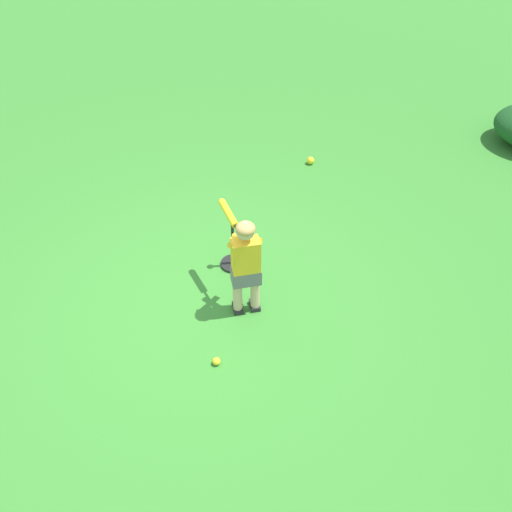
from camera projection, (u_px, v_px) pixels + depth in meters
ground_plane at (202, 306)px, 5.28m from camera, size 40.00×40.00×0.00m
child_batter at (245, 258)px, 4.82m from camera, size 0.59×0.66×1.08m
play_ball_near_batter at (311, 160)px, 7.20m from camera, size 0.10×0.10×0.10m
play_ball_midfield at (216, 361)px, 4.72m from camera, size 0.07×0.07×0.07m
batting_tee at (234, 257)px, 5.65m from camera, size 0.28×0.28×0.62m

